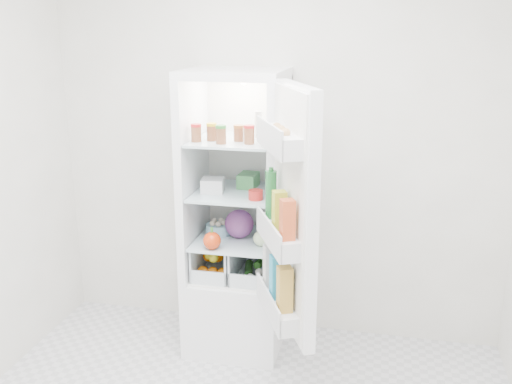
% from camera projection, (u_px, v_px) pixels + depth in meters
% --- Properties ---
extents(room_walls, '(3.02, 3.02, 2.61)m').
position_uv_depth(room_walls, '(208.00, 145.00, 2.24)').
color(room_walls, beige).
rests_on(room_walls, ground).
extents(refrigerator, '(0.60, 0.60, 1.80)m').
position_uv_depth(refrigerator, '(239.00, 246.00, 3.71)').
color(refrigerator, white).
rests_on(refrigerator, ground).
extents(shelf_low, '(0.49, 0.53, 0.01)m').
position_uv_depth(shelf_low, '(236.00, 239.00, 3.63)').
color(shelf_low, silver).
rests_on(shelf_low, refrigerator).
extents(shelf_mid, '(0.49, 0.53, 0.02)m').
position_uv_depth(shelf_mid, '(236.00, 192.00, 3.54)').
color(shelf_mid, silver).
rests_on(shelf_mid, refrigerator).
extents(shelf_top, '(0.49, 0.53, 0.02)m').
position_uv_depth(shelf_top, '(235.00, 140.00, 3.45)').
color(shelf_top, silver).
rests_on(shelf_top, refrigerator).
extents(crisper_left, '(0.23, 0.46, 0.22)m').
position_uv_depth(crisper_left, '(218.00, 256.00, 3.69)').
color(crisper_left, silver).
rests_on(crisper_left, refrigerator).
extents(crisper_right, '(0.23, 0.46, 0.22)m').
position_uv_depth(crisper_right, '(255.00, 260.00, 3.64)').
color(crisper_right, silver).
rests_on(crisper_right, refrigerator).
extents(condiment_jars, '(0.46, 0.16, 0.08)m').
position_uv_depth(condiment_jars, '(230.00, 135.00, 3.33)').
color(condiment_jars, '#B21919').
rests_on(condiment_jars, shelf_top).
extents(squeeze_bottle, '(0.06, 0.06, 0.16)m').
position_uv_depth(squeeze_bottle, '(258.00, 125.00, 3.44)').
color(squeeze_bottle, silver).
rests_on(squeeze_bottle, shelf_top).
extents(tub_white, '(0.15, 0.15, 0.09)m').
position_uv_depth(tub_white, '(213.00, 185.00, 3.51)').
color(tub_white, silver).
rests_on(tub_white, shelf_mid).
extents(tin_red, '(0.10, 0.10, 0.06)m').
position_uv_depth(tin_red, '(256.00, 195.00, 3.36)').
color(tin_red, red).
rests_on(tin_red, shelf_mid).
extents(tub_green, '(0.12, 0.16, 0.09)m').
position_uv_depth(tub_green, '(248.00, 180.00, 3.62)').
color(tub_green, '#43934C').
rests_on(tub_green, shelf_mid).
extents(red_cabbage, '(0.18, 0.18, 0.18)m').
position_uv_depth(red_cabbage, '(239.00, 224.00, 3.61)').
color(red_cabbage, '#5B2161').
rests_on(red_cabbage, shelf_low).
extents(bell_pepper, '(0.11, 0.11, 0.11)m').
position_uv_depth(bell_pepper, '(212.00, 241.00, 3.43)').
color(bell_pepper, red).
rests_on(bell_pepper, shelf_low).
extents(mushroom_bowl, '(0.18, 0.18, 0.07)m').
position_uv_depth(mushroom_bowl, '(218.00, 229.00, 3.67)').
color(mushroom_bowl, '#90C2D6').
rests_on(mushroom_bowl, shelf_low).
extents(salad_bag, '(0.10, 0.10, 0.10)m').
position_uv_depth(salad_bag, '(261.00, 238.00, 3.48)').
color(salad_bag, beige).
rests_on(salad_bag, shelf_low).
extents(citrus_pile, '(0.20, 0.24, 0.16)m').
position_uv_depth(citrus_pile, '(214.00, 263.00, 3.64)').
color(citrus_pile, '#EA5F0C').
rests_on(citrus_pile, refrigerator).
extents(veg_pile, '(0.16, 0.30, 0.10)m').
position_uv_depth(veg_pile, '(255.00, 267.00, 3.65)').
color(veg_pile, '#1C4B19').
rests_on(veg_pile, refrigerator).
extents(fridge_door, '(0.39, 0.57, 1.30)m').
position_uv_depth(fridge_door, '(289.00, 218.00, 2.93)').
color(fridge_door, white).
rests_on(fridge_door, refrigerator).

